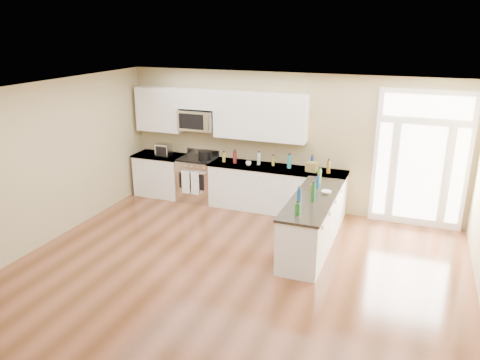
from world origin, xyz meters
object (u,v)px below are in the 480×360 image
Objects in this scene: toaster_oven at (164,150)px; stockpot at (205,155)px; kitchen_range at (198,179)px; peninsula_cabinet at (312,225)px.

stockpot is at bearing 2.40° from toaster_oven.
toaster_oven is (-0.79, -0.06, 0.60)m from kitchen_range.
toaster_oven is at bearing 159.11° from peninsula_cabinet.
peninsula_cabinet is 3.08m from stockpot.
toaster_oven reaches higher than peninsula_cabinet.
peninsula_cabinet is 8.65× the size of stockpot.
toaster_oven reaches higher than stockpot.
peninsula_cabinet is 2.15× the size of kitchen_range.
stockpot is at bearing -11.40° from kitchen_range.
kitchen_range is 0.99m from toaster_oven.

